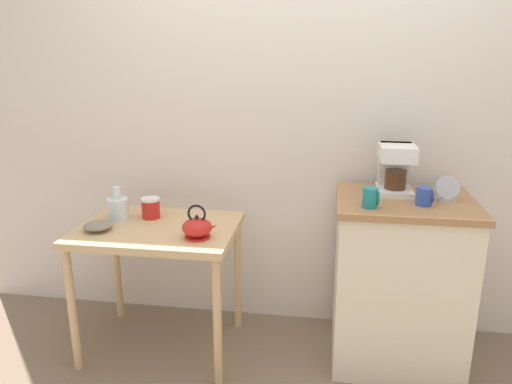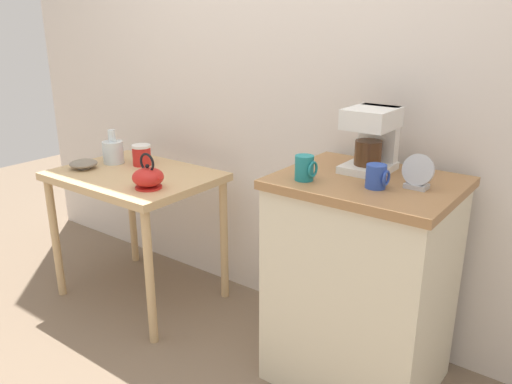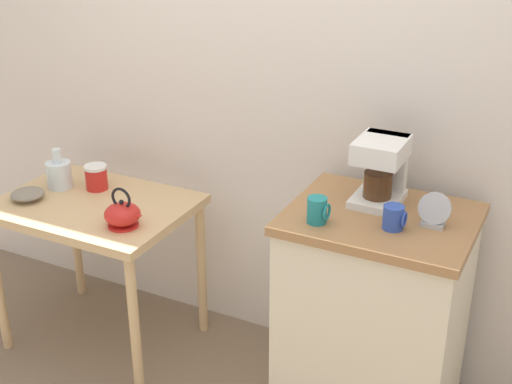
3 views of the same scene
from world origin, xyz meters
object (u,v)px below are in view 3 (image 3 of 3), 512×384
(coffee_maker, at_px, (381,167))
(canister_enamel, at_px, (96,177))
(bowl_stoneware, at_px, (28,194))
(mug_blue, at_px, (394,218))
(teakettle, at_px, (123,214))
(glass_carafe_vase, at_px, (59,174))
(mug_dark_teal, at_px, (318,210))
(table_clock, at_px, (434,212))

(coffee_maker, bearing_deg, canister_enamel, -176.82)
(bowl_stoneware, bearing_deg, canister_enamel, 49.56)
(canister_enamel, bearing_deg, mug_blue, -5.28)
(bowl_stoneware, height_order, coffee_maker, coffee_maker)
(mug_blue, bearing_deg, bowl_stoneware, -176.38)
(bowl_stoneware, xyz_separation_m, teakettle, (0.55, -0.02, 0.03))
(teakettle, bearing_deg, glass_carafe_vase, 158.95)
(teakettle, distance_m, mug_blue, 1.13)
(teakettle, bearing_deg, coffee_maker, 18.64)
(bowl_stoneware, distance_m, mug_dark_teal, 1.41)
(coffee_maker, distance_m, table_clock, 0.28)
(bowl_stoneware, distance_m, table_clock, 1.80)
(mug_dark_teal, relative_size, mug_blue, 1.10)
(bowl_stoneware, height_order, teakettle, teakettle)
(teakettle, relative_size, coffee_maker, 0.72)
(glass_carafe_vase, bearing_deg, mug_blue, -2.49)
(glass_carafe_vase, xyz_separation_m, canister_enamel, (0.17, 0.06, -0.01))
(bowl_stoneware, bearing_deg, table_clock, 6.08)
(coffee_maker, relative_size, mug_dark_teal, 2.65)
(table_clock, bearing_deg, mug_dark_teal, -157.36)
(teakettle, bearing_deg, table_clock, 9.70)
(mug_blue, bearing_deg, mug_dark_teal, -163.92)
(bowl_stoneware, relative_size, glass_carafe_vase, 0.78)
(glass_carafe_vase, relative_size, canister_enamel, 1.65)
(bowl_stoneware, distance_m, mug_blue, 1.67)
(glass_carafe_vase, distance_m, coffee_maker, 1.53)
(glass_carafe_vase, xyz_separation_m, mug_blue, (1.62, -0.07, 0.16))
(bowl_stoneware, height_order, canister_enamel, canister_enamel)
(table_clock, bearing_deg, mug_blue, -145.27)
(glass_carafe_vase, relative_size, mug_dark_teal, 1.97)
(coffee_maker, bearing_deg, teakettle, -161.36)
(bowl_stoneware, bearing_deg, teakettle, -2.20)
(glass_carafe_vase, xyz_separation_m, coffee_maker, (1.50, 0.14, 0.26))
(bowl_stoneware, distance_m, coffee_maker, 1.60)
(canister_enamel, distance_m, mug_dark_teal, 1.22)
(mug_dark_teal, relative_size, table_clock, 0.76)
(canister_enamel, bearing_deg, coffee_maker, 3.18)
(teakettle, bearing_deg, bowl_stoneware, 177.80)
(bowl_stoneware, height_order, mug_dark_teal, mug_dark_teal)
(mug_dark_teal, bearing_deg, canister_enamel, 170.00)
(glass_carafe_vase, xyz_separation_m, table_clock, (1.74, 0.01, 0.18))
(bowl_stoneware, xyz_separation_m, coffee_maker, (1.54, 0.31, 0.30))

